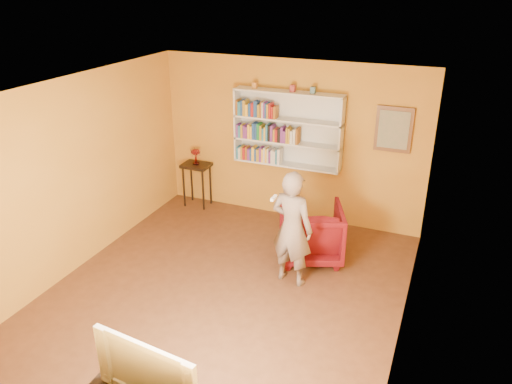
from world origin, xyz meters
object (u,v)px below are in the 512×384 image
ruby_lustre (196,153)px  person (292,228)px  television (153,365)px  console_table (197,171)px  armchair (311,232)px  bookshelf (289,129)px

ruby_lustre → person: bearing=-35.8°
person → television: 2.81m
ruby_lustre → person: person is taller
console_table → armchair: (2.44, -1.00, -0.24)m
bookshelf → ruby_lustre: 1.78m
person → television: person is taller
ruby_lustre → armchair: 2.70m
ruby_lustre → television: size_ratio=0.26×
television → armchair: bearing=89.9°
television → console_table: bearing=120.8°
ruby_lustre → armchair: size_ratio=0.30×
person → console_table: bearing=-25.8°
bookshelf → ruby_lustre: bookshelf is taller
bookshelf → armchair: bearing=-56.4°
console_table → person: size_ratio=0.49×
ruby_lustre → person: (2.37, -1.71, -0.19)m
bookshelf → armchair: bookshelf is taller
bookshelf → ruby_lustre: bearing=-174.5°
bookshelf → television: (0.36, -4.66, -0.84)m
console_table → ruby_lustre: ruby_lustre is taller
bookshelf → television: 4.75m
console_table → armchair: bearing=-22.4°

